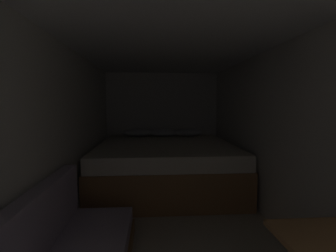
# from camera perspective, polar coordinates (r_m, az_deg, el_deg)

# --- Properties ---
(ground_plane) EXTENTS (7.22, 7.22, 0.00)m
(ground_plane) POSITION_cam_1_polar(r_m,az_deg,el_deg) (2.69, 1.49, -24.79)
(ground_plane) COLOR #B2A893
(wall_back) EXTENTS (2.34, 0.05, 1.96)m
(wall_back) POSITION_cam_1_polar(r_m,az_deg,el_deg) (4.97, -1.38, 1.09)
(wall_back) COLOR silver
(wall_back) RESTS_ON ground
(wall_left) EXTENTS (0.05, 5.22, 1.96)m
(wall_left) POSITION_cam_1_polar(r_m,az_deg,el_deg) (2.52, -25.44, -3.56)
(wall_left) COLOR silver
(wall_left) RESTS_ON ground
(wall_right) EXTENTS (0.05, 5.22, 1.96)m
(wall_right) POSITION_cam_1_polar(r_m,az_deg,el_deg) (2.72, 26.43, -2.99)
(wall_right) COLOR silver
(wall_right) RESTS_ON ground
(ceiling_slab) EXTENTS (2.34, 5.22, 0.05)m
(ceiling_slab) POSITION_cam_1_polar(r_m,az_deg,el_deg) (2.41, 1.61, 20.73)
(ceiling_slab) COLOR white
(ceiling_slab) RESTS_ON wall_left
(bed) EXTENTS (2.12, 2.10, 0.86)m
(bed) POSITION_cam_1_polar(r_m,az_deg,el_deg) (3.98, -0.62, -9.01)
(bed) COLOR olive
(bed) RESTS_ON ground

